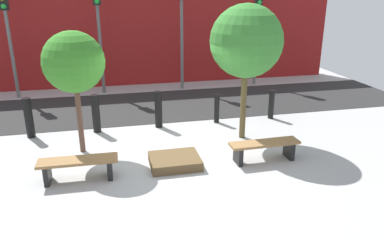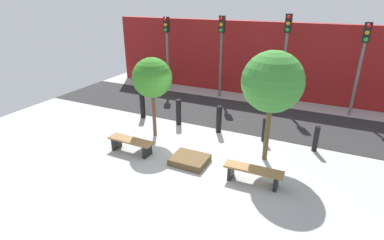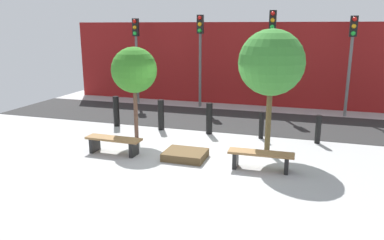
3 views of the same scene
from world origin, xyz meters
The scene contains 17 objects.
ground_plane centered at (0.00, 0.00, 0.00)m, with size 18.00×18.00×0.00m, color #A6A6A6.
road_strip centered at (0.00, 4.16, 0.01)m, with size 18.00×3.56×0.01m, color #282828.
building_facade centered at (0.00, 7.48, 1.84)m, with size 16.20×0.50×3.67m, color maroon.
bench_left centered at (-2.05, -0.60, 0.33)m, with size 1.62×0.46×0.47m.
bench_right centered at (2.05, -0.60, 0.33)m, with size 1.63×0.43×0.46m.
planter_bed centered at (0.00, -0.40, 0.11)m, with size 1.11×0.91×0.21m, color brown.
tree_behind_left_bench centered at (-2.05, 0.86, 2.19)m, with size 1.40×1.40×2.90m.
tree_behind_right_bench centered at (2.05, 0.86, 2.53)m, with size 1.81×1.81×3.45m.
bollard_far_left centered at (-3.44, 2.13, 0.54)m, with size 0.21×0.21×1.08m, color black.
bollard_left centered at (-1.72, 2.13, 0.53)m, with size 0.21×0.21×1.06m, color black.
bollard_center centered at (0.00, 2.13, 0.52)m, with size 0.21×0.21×1.05m, color black.
bollard_right centered at (1.72, 2.13, 0.43)m, with size 0.15×0.15×0.87m, color black.
bollard_far_right centered at (3.44, 2.13, 0.44)m, with size 0.17×0.17×0.88m, color black.
traffic_light_west centered at (-4.54, 6.22, 2.64)m, with size 0.28×0.27×3.83m.
traffic_light_mid_west centered at (-1.51, 6.22, 2.72)m, with size 0.28×0.27×3.97m.
traffic_light_mid_east centered at (1.51, 6.22, 2.82)m, with size 0.28×0.27×4.12m.
traffic_light_east centered at (4.54, 6.22, 2.67)m, with size 0.28×0.27×3.88m.
Camera 3 is at (3.04, -9.52, 3.50)m, focal length 35.00 mm.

